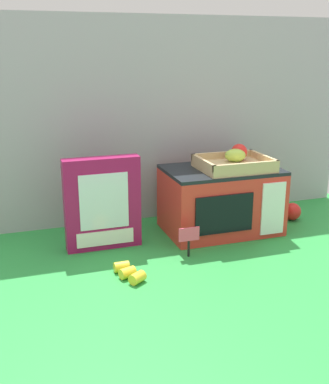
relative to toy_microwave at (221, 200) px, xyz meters
The scene contains 8 objects.
ground_plane 0.21m from the toy_microwave, 169.52° to the right, with size 1.70×1.70×0.00m, color green.
display_back_panel 0.39m from the toy_microwave, 127.75° to the left, with size 1.61×0.03×0.77m, color #A0A3A8.
toy_microwave is the anchor object (origin of this frame).
food_groups_crate 0.15m from the toy_microwave, 22.02° to the right, with size 0.25×0.20×0.08m.
cookie_set_box 0.44m from the toy_microwave, behind, with size 0.25×0.06×0.31m.
price_sign 0.27m from the toy_microwave, 136.80° to the right, with size 0.07×0.01×0.10m.
loose_toy_banana 0.50m from the toy_microwave, 147.60° to the right, with size 0.08×0.13×0.03m.
loose_toy_apple 0.33m from the toy_microwave, ahead, with size 0.07×0.07×0.07m, color red.
Camera 1 is at (-0.54, -1.47, 0.65)m, focal length 44.38 mm.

